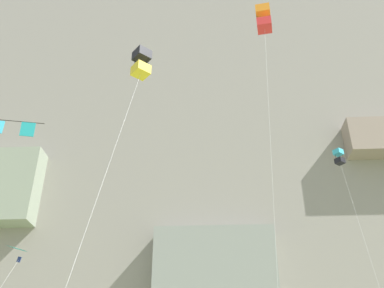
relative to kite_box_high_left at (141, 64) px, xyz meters
name	(u,v)px	position (x,y,z in m)	size (l,w,h in m)	color
cliff_face	(212,140)	(3.12, 43.00, 20.98)	(180.00, 30.48, 74.42)	gray
kite_box_high_left	(141,64)	(0.00, 0.00, 0.00)	(2.31, 4.79, 16.95)	black
kite_box_front_field	(339,158)	(14.42, 18.98, 4.73)	(0.96, 6.45, 21.70)	#38B2D1
kite_delta_far_left	(19,264)	(-7.14, 6.91, -7.48)	(3.02, 4.14, 9.20)	teal
kite_box_high_right	(264,19)	(7.12, 6.94, 9.66)	(1.89, 1.79, 26.89)	orange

